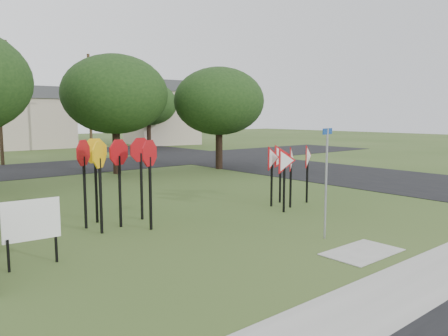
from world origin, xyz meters
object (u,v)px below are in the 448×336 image
(street_name_sign, at_px, (326,176))
(stop_sign_cluster, at_px, (115,162))
(yield_sign_cluster, at_px, (287,161))
(info_board, at_px, (31,222))

(street_name_sign, xyz_separation_m, stop_sign_cluster, (-3.81, 4.87, 0.24))
(street_name_sign, distance_m, yield_sign_cluster, 4.31)
(street_name_sign, relative_size, info_board, 1.98)
(street_name_sign, xyz_separation_m, info_board, (-6.86, 2.76, -0.72))
(yield_sign_cluster, distance_m, info_board, 9.34)
(info_board, bearing_deg, stop_sign_cluster, 34.62)
(street_name_sign, distance_m, info_board, 7.43)
(stop_sign_cluster, height_order, yield_sign_cluster, stop_sign_cluster)
(stop_sign_cluster, xyz_separation_m, info_board, (-3.05, -2.10, -0.96))
(stop_sign_cluster, distance_m, info_board, 3.83)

